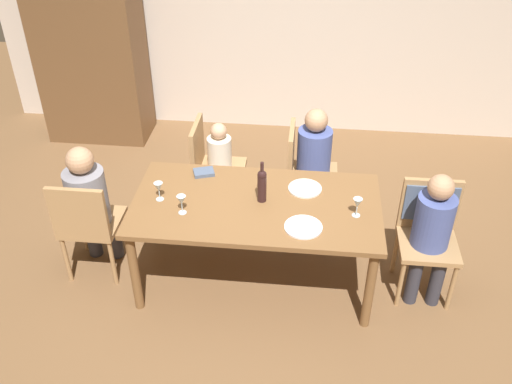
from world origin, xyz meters
The scene contains 20 objects.
ground_plane centered at (0.00, 0.00, 0.00)m, with size 10.00×10.00×0.00m, color brown.
rear_room_partition centered at (0.00, 2.69, 1.35)m, with size 6.40×0.12×2.70m, color beige.
armoire_cabinet centered at (-2.03, 2.24, 1.10)m, with size 1.18×0.62×2.18m.
dining_table centered at (0.00, 0.00, 0.67)m, with size 1.86×0.98×0.75m.
chair_right_end centered at (1.31, 0.12, 0.59)m, with size 0.44×0.46×0.92m.
chair_far_right centered at (0.33, 0.87, 0.53)m, with size 0.44×0.44×0.92m.
chair_left_end centered at (-1.31, -0.09, 0.53)m, with size 0.44×0.44×0.92m.
chair_far_left centered at (-0.51, 0.87, 0.53)m, with size 0.44×0.44×0.92m.
person_woman_host centered at (1.31, -0.03, 0.63)m, with size 0.28×0.33×1.08m.
person_man_bearded centered at (0.44, 0.87, 0.65)m, with size 0.34×0.30×1.12m.
person_man_guest centered at (-1.31, 0.03, 0.66)m, with size 0.31×0.36×1.15m.
person_child_small centered at (-0.39, 0.87, 0.56)m, with size 0.25×0.22×0.94m.
wine_bottle_tall_green centered at (0.04, 0.04, 0.90)m, with size 0.07×0.07×0.33m.
wine_glass_near_left centered at (-0.52, -0.18, 0.86)m, with size 0.07×0.07×0.15m.
wine_glass_centre centered at (-0.73, -0.03, 0.86)m, with size 0.07×0.07×0.15m.
wine_glass_near_right centered at (0.74, -0.08, 0.86)m, with size 0.07×0.07×0.15m.
dinner_plate_host centered at (0.36, 0.22, 0.76)m, with size 0.26×0.26×0.01m, color silver.
dinner_plate_guest_left centered at (0.36, -0.26, 0.76)m, with size 0.27×0.27×0.01m, color white.
folded_napkin centered at (-0.46, 0.35, 0.77)m, with size 0.16×0.12×0.03m, color #4C5B75.
handbag centered at (-0.07, 0.87, 0.11)m, with size 0.28×0.12×0.22m, color brown.
Camera 1 is at (0.36, -3.38, 3.24)m, focal length 39.57 mm.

